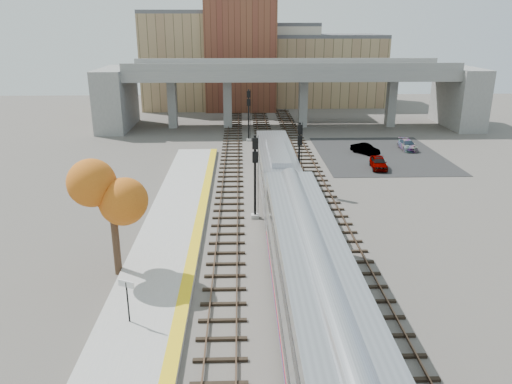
# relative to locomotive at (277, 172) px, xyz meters

# --- Properties ---
(ground) EXTENTS (160.00, 160.00, 0.00)m
(ground) POSITION_rel_locomotive_xyz_m (-1.00, -13.68, -2.28)
(ground) COLOR #47423D
(ground) RESTS_ON ground
(platform) EXTENTS (4.50, 60.00, 0.35)m
(platform) POSITION_rel_locomotive_xyz_m (-8.25, -13.68, -2.10)
(platform) COLOR #9E9E99
(platform) RESTS_ON ground
(yellow_strip) EXTENTS (0.70, 60.00, 0.01)m
(yellow_strip) POSITION_rel_locomotive_xyz_m (-6.35, -13.68, -1.92)
(yellow_strip) COLOR yellow
(yellow_strip) RESTS_ON platform
(tracks) EXTENTS (10.70, 95.00, 0.25)m
(tracks) POSITION_rel_locomotive_xyz_m (-0.07, -1.18, -2.20)
(tracks) COLOR black
(tracks) RESTS_ON ground
(overpass) EXTENTS (54.00, 12.00, 9.50)m
(overpass) POSITION_rel_locomotive_xyz_m (3.92, 31.32, 3.53)
(overpass) COLOR slate
(overpass) RESTS_ON ground
(buildings_far) EXTENTS (43.00, 21.00, 20.60)m
(buildings_far) POSITION_rel_locomotive_xyz_m (0.26, 52.89, 5.60)
(buildings_far) COLOR #998259
(buildings_far) RESTS_ON ground
(parking_lot) EXTENTS (14.00, 18.00, 0.04)m
(parking_lot) POSITION_rel_locomotive_xyz_m (13.00, 14.32, -2.26)
(parking_lot) COLOR black
(parking_lot) RESTS_ON ground
(locomotive) EXTENTS (3.02, 19.05, 4.10)m
(locomotive) POSITION_rel_locomotive_xyz_m (0.00, 0.00, 0.00)
(locomotive) COLOR #A8AAB2
(locomotive) RESTS_ON ground
(coach) EXTENTS (3.03, 25.00, 5.00)m
(coach) POSITION_rel_locomotive_xyz_m (-0.00, -22.61, 0.52)
(coach) COLOR #A8AAB2
(coach) RESTS_ON ground
(signal_mast_near) EXTENTS (0.60, 0.64, 6.60)m
(signal_mast_near) POSITION_rel_locomotive_xyz_m (-2.10, -5.11, 0.91)
(signal_mast_near) COLOR #9E9E99
(signal_mast_near) RESTS_ON ground
(signal_mast_mid) EXTENTS (0.60, 0.64, 6.34)m
(signal_mast_mid) POSITION_rel_locomotive_xyz_m (2.00, 1.16, 0.73)
(signal_mast_mid) COLOR #9E9E99
(signal_mast_mid) RESTS_ON ground
(signal_mast_far) EXTENTS (0.60, 0.64, 6.63)m
(signal_mast_far) POSITION_rel_locomotive_xyz_m (-2.10, 21.98, 0.93)
(signal_mast_far) COLOR #9E9E99
(signal_mast_far) RESTS_ON ground
(station_sign) EXTENTS (0.84, 0.42, 2.27)m
(station_sign) POSITION_rel_locomotive_xyz_m (-8.83, -19.73, -0.30)
(station_sign) COLOR black
(station_sign) RESTS_ON platform
(tree) EXTENTS (3.60, 3.60, 7.15)m
(tree) POSITION_rel_locomotive_xyz_m (-10.70, -13.95, 3.03)
(tree) COLOR #382619
(tree) RESTS_ON ground
(car_a) EXTENTS (1.93, 3.94, 1.30)m
(car_a) POSITION_rel_locomotive_xyz_m (11.23, 8.43, -1.59)
(car_a) COLOR #99999E
(car_a) RESTS_ON parking_lot
(car_b) EXTENTS (3.13, 3.60, 1.18)m
(car_b) POSITION_rel_locomotive_xyz_m (11.35, 14.69, -1.65)
(car_b) COLOR #99999E
(car_b) RESTS_ON parking_lot
(car_c) EXTENTS (1.65, 3.98, 1.15)m
(car_c) POSITION_rel_locomotive_xyz_m (16.93, 16.61, -1.66)
(car_c) COLOR #99999E
(car_c) RESTS_ON parking_lot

